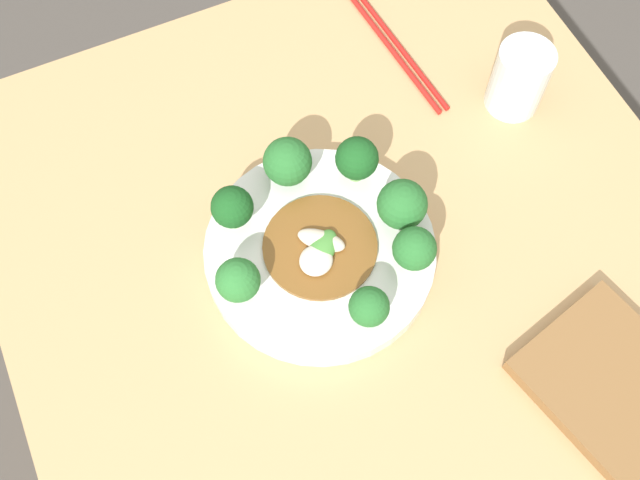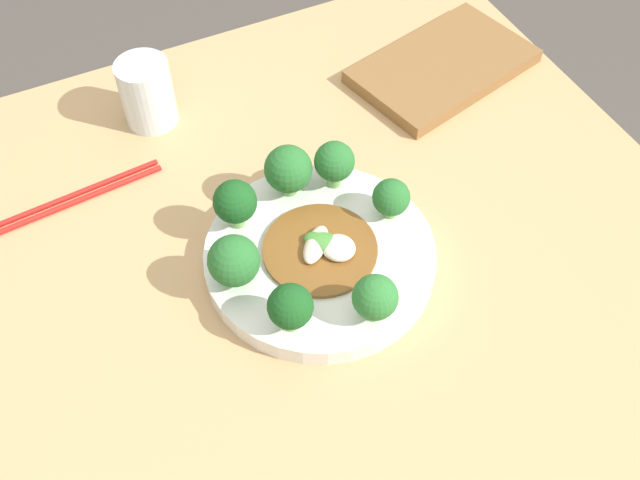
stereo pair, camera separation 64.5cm
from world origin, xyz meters
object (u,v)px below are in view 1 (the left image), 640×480
object	(u,v)px
broccoli_north	(402,205)
chopsticks	(395,48)
stirfry_center	(320,248)
broccoli_west	(287,162)
broccoli_northeast	(414,249)
drinking_glass	(519,79)
plate	(320,252)
broccoli_south	(238,280)
broccoli_northwest	(357,159)
broccoli_east	(369,307)
broccoli_southwest	(232,208)
cutting_board	(640,412)

from	to	relation	value
broccoli_north	chopsticks	xyz separation A→B (m)	(-0.25, 0.12, -0.06)
broccoli_north	stirfry_center	world-z (taller)	broccoli_north
stirfry_center	chopsticks	distance (m)	0.33
broccoli_west	stirfry_center	size ratio (longest dim) A/B	0.48
broccoli_northeast	drinking_glass	size ratio (longest dim) A/B	0.68
plate	broccoli_northeast	xyz separation A→B (m)	(0.06, 0.09, 0.05)
broccoli_northeast	chopsticks	size ratio (longest dim) A/B	0.27
plate	broccoli_north	distance (m)	0.11
broccoli_south	chopsticks	distance (m)	0.42
plate	broccoli_northwest	xyz separation A→B (m)	(-0.07, 0.08, 0.05)
broccoli_east	broccoli_northwest	bearing A→B (deg)	158.37
broccoli_west	broccoli_northwest	xyz separation A→B (m)	(0.03, 0.07, 0.00)
stirfry_center	drinking_glass	distance (m)	0.34
broccoli_east	broccoli_northeast	distance (m)	0.08
broccoli_southwest	broccoli_northeast	distance (m)	0.21
broccoli_west	broccoli_northeast	size ratio (longest dim) A/B	1.01
broccoli_northeast	stirfry_center	distance (m)	0.11
broccoli_northwest	chopsticks	xyz separation A→B (m)	(-0.17, 0.14, -0.06)
drinking_glass	stirfry_center	bearing A→B (deg)	-72.35
broccoli_southwest	stirfry_center	distance (m)	0.11
broccoli_east	broccoli_south	world-z (taller)	broccoli_south
broccoli_east	broccoli_west	bearing A→B (deg)	-177.76
stirfry_center	cutting_board	bearing A→B (deg)	37.21
broccoli_northeast	cutting_board	distance (m)	0.29
drinking_glass	cutting_board	xyz separation A→B (m)	(0.41, -0.09, -0.04)
broccoli_northwest	stirfry_center	distance (m)	0.11
stirfry_center	drinking_glass	bearing A→B (deg)	107.65
broccoli_west	drinking_glass	world-z (taller)	drinking_glass
plate	chopsticks	bearing A→B (deg)	137.11
broccoli_east	cutting_board	world-z (taller)	broccoli_east
plate	drinking_glass	bearing A→B (deg)	107.18
broccoli_north	cutting_board	bearing A→B (deg)	23.56
broccoli_southwest	broccoli_east	bearing A→B (deg)	27.70
plate	broccoli_east	size ratio (longest dim) A/B	5.07
broccoli_southwest	broccoli_west	distance (m)	0.09
broccoli_southwest	broccoli_south	distance (m)	0.09
broccoli_south	broccoli_northeast	xyz separation A→B (m)	(0.05, 0.19, 0.00)
broccoli_northeast	broccoli_south	bearing A→B (deg)	-104.10
broccoli_east	drinking_glass	world-z (taller)	drinking_glass
broccoli_east	broccoli_north	xyz separation A→B (m)	(-0.09, 0.09, 0.01)
drinking_glass	chopsticks	world-z (taller)	drinking_glass
broccoli_west	broccoli_northeast	xyz separation A→B (m)	(0.16, 0.08, 0.00)
plate	broccoli_northwest	size ratio (longest dim) A/B	4.16
broccoli_west	broccoli_northeast	distance (m)	0.18
broccoli_south	cutting_board	xyz separation A→B (m)	(0.30, 0.34, -0.05)
broccoli_west	broccoli_south	xyz separation A→B (m)	(0.11, -0.11, -0.00)
broccoli_northwest	cutting_board	xyz separation A→B (m)	(0.38, 0.15, -0.05)
stirfry_center	drinking_glass	world-z (taller)	drinking_glass
chopsticks	broccoli_north	bearing A→B (deg)	-26.66
plate	broccoli_northeast	world-z (taller)	broccoli_northeast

